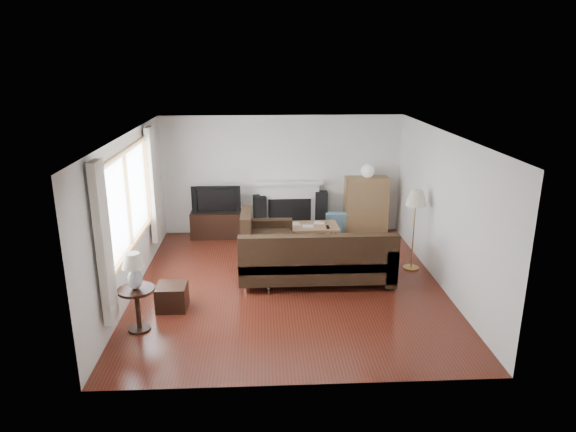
{
  "coord_description": "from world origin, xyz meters",
  "views": [
    {
      "loc": [
        -0.41,
        -7.81,
        3.61
      ],
      "look_at": [
        0.0,
        0.3,
        1.1
      ],
      "focal_mm": 32.0,
      "sensor_mm": 36.0,
      "label": 1
    }
  ],
  "objects_px": {
    "bookshelf": "(366,206)",
    "side_table": "(138,309)",
    "tv_stand": "(218,224)",
    "floor_lamp": "(414,230)",
    "coffee_table": "(307,236)",
    "sectional_sofa": "(316,257)"
  },
  "relations": [
    {
      "from": "floor_lamp",
      "to": "side_table",
      "type": "distance_m",
      "value": 4.8
    },
    {
      "from": "tv_stand",
      "to": "side_table",
      "type": "height_order",
      "value": "side_table"
    },
    {
      "from": "tv_stand",
      "to": "coffee_table",
      "type": "distance_m",
      "value": 1.97
    },
    {
      "from": "sectional_sofa",
      "to": "coffee_table",
      "type": "xyz_separation_m",
      "value": [
        0.0,
        1.63,
        -0.21
      ]
    },
    {
      "from": "coffee_table",
      "to": "side_table",
      "type": "xyz_separation_m",
      "value": [
        -2.61,
        -3.1,
        0.08
      ]
    },
    {
      "from": "tv_stand",
      "to": "side_table",
      "type": "xyz_separation_m",
      "value": [
        -0.78,
        -3.85,
        0.04
      ]
    },
    {
      "from": "sectional_sofa",
      "to": "side_table",
      "type": "distance_m",
      "value": 3.0
    },
    {
      "from": "floor_lamp",
      "to": "side_table",
      "type": "bearing_deg",
      "value": -156.05
    },
    {
      "from": "tv_stand",
      "to": "floor_lamp",
      "type": "relative_size",
      "value": 0.75
    },
    {
      "from": "coffee_table",
      "to": "tv_stand",
      "type": "bearing_deg",
      "value": 155.99
    },
    {
      "from": "floor_lamp",
      "to": "bookshelf",
      "type": "bearing_deg",
      "value": 103.17
    },
    {
      "from": "floor_lamp",
      "to": "tv_stand",
      "type": "bearing_deg",
      "value": 151.95
    },
    {
      "from": "sectional_sofa",
      "to": "floor_lamp",
      "type": "bearing_deg",
      "value": 14.78
    },
    {
      "from": "bookshelf",
      "to": "floor_lamp",
      "type": "height_order",
      "value": "floor_lamp"
    },
    {
      "from": "coffee_table",
      "to": "floor_lamp",
      "type": "xyz_separation_m",
      "value": [
        1.76,
        -1.16,
        0.49
      ]
    },
    {
      "from": "sectional_sofa",
      "to": "coffee_table",
      "type": "bearing_deg",
      "value": 89.95
    },
    {
      "from": "tv_stand",
      "to": "coffee_table",
      "type": "xyz_separation_m",
      "value": [
        1.83,
        -0.75,
        -0.04
      ]
    },
    {
      "from": "bookshelf",
      "to": "side_table",
      "type": "relative_size",
      "value": 1.97
    },
    {
      "from": "tv_stand",
      "to": "sectional_sofa",
      "type": "bearing_deg",
      "value": -52.5
    },
    {
      "from": "tv_stand",
      "to": "bookshelf",
      "type": "relative_size",
      "value": 0.89
    },
    {
      "from": "bookshelf",
      "to": "sectional_sofa",
      "type": "relative_size",
      "value": 0.45
    },
    {
      "from": "tv_stand",
      "to": "side_table",
      "type": "distance_m",
      "value": 3.93
    }
  ]
}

